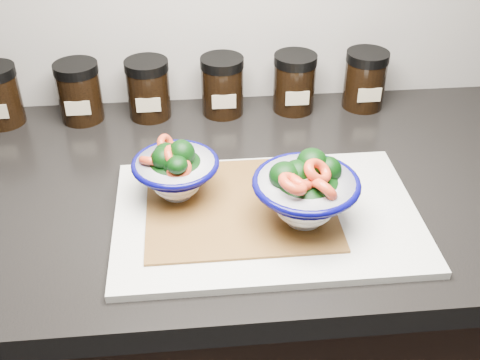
{
  "coord_description": "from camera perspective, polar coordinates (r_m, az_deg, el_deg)",
  "views": [
    {
      "loc": [
        0.07,
        0.65,
        1.46
      ],
      "look_at": [
        0.14,
        1.37,
        0.96
      ],
      "focal_mm": 45.0,
      "sensor_mm": 36.0,
      "label": 1
    }
  ],
  "objects": [
    {
      "name": "cutting_board",
      "position": [
        0.9,
        2.54,
        -3.42
      ],
      "size": [
        0.45,
        0.3,
        0.01
      ],
      "primitive_type": "cube",
      "color": "silver",
      "rests_on": "countertop"
    },
    {
      "name": "spice_jar_c",
      "position": [
        1.16,
        -8.68,
        8.55
      ],
      "size": [
        0.08,
        0.08,
        0.11
      ],
      "color": "black",
      "rests_on": "countertop"
    },
    {
      "name": "bamboo_mat",
      "position": [
        0.91,
        0.0,
        -2.39
      ],
      "size": [
        0.28,
        0.24,
        0.0
      ],
      "primitive_type": "cube",
      "color": "olive",
      "rests_on": "cutting_board"
    },
    {
      "name": "bowl_left",
      "position": [
        0.9,
        -6.17,
        0.86
      ],
      "size": [
        0.13,
        0.13,
        0.1
      ],
      "rotation": [
        0.0,
        0.0,
        0.12
      ],
      "color": "white",
      "rests_on": "bamboo_mat"
    },
    {
      "name": "spice_jar_e",
      "position": [
        1.17,
        5.17,
        9.19
      ],
      "size": [
        0.08,
        0.08,
        0.11
      ],
      "color": "black",
      "rests_on": "countertop"
    },
    {
      "name": "spice_jar_f",
      "position": [
        1.2,
        11.76,
        9.31
      ],
      "size": [
        0.08,
        0.08,
        0.11
      ],
      "color": "black",
      "rests_on": "countertop"
    },
    {
      "name": "countertop",
      "position": [
        0.99,
        -8.63,
        -1.61
      ],
      "size": [
        3.5,
        0.6,
        0.04
      ],
      "primitive_type": "cube",
      "color": "black",
      "rests_on": "cabinet"
    },
    {
      "name": "bowl_right",
      "position": [
        0.85,
        6.21,
        -1.11
      ],
      "size": [
        0.15,
        0.15,
        0.12
      ],
      "rotation": [
        0.0,
        0.0,
        -0.04
      ],
      "color": "white",
      "rests_on": "bamboo_mat"
    },
    {
      "name": "spice_jar_d",
      "position": [
        1.16,
        -1.68,
        8.94
      ],
      "size": [
        0.08,
        0.08,
        0.11
      ],
      "color": "black",
      "rests_on": "countertop"
    },
    {
      "name": "spice_jar_b",
      "position": [
        1.17,
        -14.99,
        8.09
      ],
      "size": [
        0.08,
        0.08,
        0.11
      ],
      "color": "black",
      "rests_on": "countertop"
    }
  ]
}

